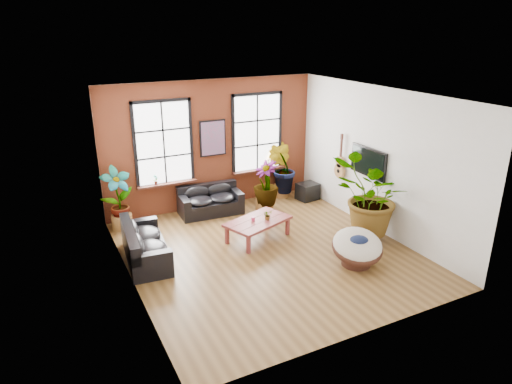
# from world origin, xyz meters

# --- Properties ---
(room) EXTENTS (6.04, 6.54, 3.54)m
(room) POSITION_xyz_m (0.00, 0.15, 1.75)
(room) COLOR brown
(room) RESTS_ON ground
(sofa_back) EXTENTS (1.72, 0.91, 0.77)m
(sofa_back) POSITION_xyz_m (-0.32, 2.73, 0.35)
(sofa_back) COLOR black
(sofa_back) RESTS_ON ground
(sofa_left) EXTENTS (1.00, 2.04, 0.78)m
(sofa_left) POSITION_xyz_m (-2.58, 0.90, 0.35)
(sofa_left) COLOR black
(sofa_left) RESTS_ON ground
(coffee_table) EXTENTS (1.74, 1.34, 0.59)m
(coffee_table) POSITION_xyz_m (0.10, 0.71, 0.44)
(coffee_table) COLOR maroon
(coffee_table) RESTS_ON ground
(papasan_chair) EXTENTS (1.39, 1.40, 0.81)m
(papasan_chair) POSITION_xyz_m (1.41, -1.34, 0.42)
(papasan_chair) COLOR #402116
(papasan_chair) RESTS_ON ground
(poster) EXTENTS (0.74, 0.06, 0.98)m
(poster) POSITION_xyz_m (0.00, 3.18, 1.95)
(poster) COLOR black
(poster) RESTS_ON room
(tv_wall_unit) EXTENTS (0.13, 1.86, 1.20)m
(tv_wall_unit) POSITION_xyz_m (2.93, 0.60, 1.54)
(tv_wall_unit) COLOR black
(tv_wall_unit) RESTS_ON room
(media_box) EXTENTS (0.64, 0.56, 0.48)m
(media_box) POSITION_xyz_m (2.61, 2.41, 0.24)
(media_box) COLOR black
(media_box) RESTS_ON ground
(pot_back_left) EXTENTS (0.51, 0.51, 0.37)m
(pot_back_left) POSITION_xyz_m (-2.66, 2.79, 0.18)
(pot_back_left) COLOR olive
(pot_back_left) RESTS_ON ground
(pot_back_right) EXTENTS (0.51, 0.51, 0.35)m
(pot_back_right) POSITION_xyz_m (2.06, 2.99, 0.17)
(pot_back_right) COLOR olive
(pot_back_right) RESTS_ON ground
(pot_right_wall) EXTENTS (0.65, 0.65, 0.39)m
(pot_right_wall) POSITION_xyz_m (2.35, -0.57, 0.19)
(pot_right_wall) COLOR olive
(pot_right_wall) RESTS_ON ground
(pot_mid) EXTENTS (0.61, 0.61, 0.36)m
(pot_mid) POSITION_xyz_m (1.13, 2.33, 0.18)
(pot_mid) COLOR olive
(pot_mid) RESTS_ON ground
(floor_plant_back_left) EXTENTS (0.89, 0.71, 1.47)m
(floor_plant_back_left) POSITION_xyz_m (-2.70, 2.78, 0.89)
(floor_plant_back_left) COLOR #184011
(floor_plant_back_left) RESTS_ON ground
(floor_plant_back_right) EXTENTS (1.02, 1.03, 1.46)m
(floor_plant_back_right) POSITION_xyz_m (2.03, 2.95, 0.88)
(floor_plant_back_right) COLOR #184011
(floor_plant_back_right) RESTS_ON ground
(floor_plant_right_wall) EXTENTS (1.82, 1.62, 1.85)m
(floor_plant_right_wall) POSITION_xyz_m (2.37, -0.54, 1.09)
(floor_plant_right_wall) COLOR #184011
(floor_plant_right_wall) RESTS_ON ground
(floor_plant_mid) EXTENTS (0.83, 0.83, 1.24)m
(floor_plant_mid) POSITION_xyz_m (1.16, 2.29, 0.76)
(floor_plant_mid) COLOR #184011
(floor_plant_mid) RESTS_ON ground
(table_plant) EXTENTS (0.22, 0.20, 0.24)m
(table_plant) POSITION_xyz_m (0.32, 0.63, 0.61)
(table_plant) COLOR #184011
(table_plant) RESTS_ON coffee_table
(sill_plant_left) EXTENTS (0.17, 0.17, 0.27)m
(sill_plant_left) POSITION_xyz_m (-1.65, 3.13, 1.04)
(sill_plant_left) COLOR #184011
(sill_plant_left) RESTS_ON room
(sill_plant_right) EXTENTS (0.19, 0.19, 0.27)m
(sill_plant_right) POSITION_xyz_m (1.70, 3.13, 1.04)
(sill_plant_right) COLOR #184011
(sill_plant_right) RESTS_ON room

